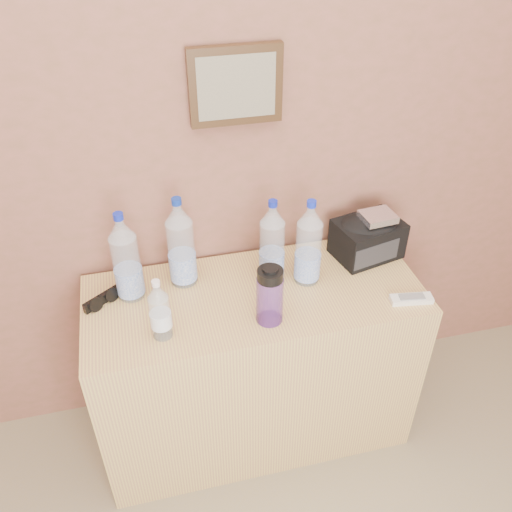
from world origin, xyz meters
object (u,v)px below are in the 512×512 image
at_px(ac_remote, 411,299).
at_px(nalgene_bottle, 270,295).
at_px(pet_large_b, 181,246).
at_px(sunglasses, 102,299).
at_px(dresser, 255,365).
at_px(pet_large_a, 126,261).
at_px(foil_packet, 378,217).
at_px(pet_large_d, 309,246).
at_px(toiletry_bag, 368,237).
at_px(pet_large_c, 272,245).
at_px(pet_small, 160,312).

bearing_deg(ac_remote, nalgene_bottle, -175.16).
relative_size(pet_large_b, sunglasses, 2.44).
distance_m(dresser, pet_large_b, 0.59).
xyz_separation_m(pet_large_a, ac_remote, (0.93, -0.27, -0.14)).
bearing_deg(pet_large_b, foil_packet, -1.82).
height_order(pet_large_d, toiletry_bag, pet_large_d).
xyz_separation_m(nalgene_bottle, ac_remote, (0.50, -0.03, -0.10)).
relative_size(pet_large_a, pet_large_c, 1.04).
bearing_deg(sunglasses, foil_packet, -33.35).
relative_size(sunglasses, foil_packet, 1.18).
xyz_separation_m(dresser, pet_large_a, (-0.42, 0.10, 0.52)).
distance_m(nalgene_bottle, foil_packet, 0.54).
relative_size(pet_large_a, sunglasses, 2.39).
height_order(dresser, toiletry_bag, toiletry_bag).
relative_size(dresser, sunglasses, 8.45).
bearing_deg(dresser, pet_large_d, 9.16).
height_order(pet_large_d, foil_packet, pet_large_d).
bearing_deg(toiletry_bag, pet_large_c, 174.15).
xyz_separation_m(pet_large_a, pet_large_b, (0.19, 0.03, 0.00)).
bearing_deg(pet_large_b, dresser, -29.67).
xyz_separation_m(pet_large_c, sunglasses, (-0.60, -0.00, -0.12)).
bearing_deg(foil_packet, toiletry_bag, 145.74).
relative_size(pet_large_d, ac_remote, 2.27).
distance_m(pet_large_d, toiletry_bag, 0.29).
height_order(pet_large_a, pet_small, pet_large_a).
height_order(pet_large_d, sunglasses, pet_large_d).
relative_size(pet_large_d, sunglasses, 2.34).
bearing_deg(pet_large_a, toiletry_bag, 1.71).
bearing_deg(pet_small, toiletry_bag, 17.24).
distance_m(pet_large_b, toiletry_bag, 0.70).
distance_m(pet_large_b, pet_small, 0.28).
bearing_deg(dresser, pet_large_b, 150.33).
xyz_separation_m(pet_large_a, foil_packet, (0.91, 0.01, 0.03)).
bearing_deg(pet_large_d, pet_small, -163.41).
height_order(pet_large_b, pet_large_c, pet_large_b).
xyz_separation_m(pet_large_c, nalgene_bottle, (-0.07, -0.21, -0.04)).
height_order(pet_large_b, nalgene_bottle, pet_large_b).
bearing_deg(sunglasses, ac_remote, -48.54).
xyz_separation_m(pet_small, toiletry_bag, (0.80, 0.25, -0.02)).
xyz_separation_m(pet_large_d, foil_packet, (0.29, 0.08, 0.03)).
distance_m(pet_large_c, toiletry_bag, 0.40).
distance_m(dresser, nalgene_bottle, 0.50).
xyz_separation_m(pet_large_b, toiletry_bag, (0.70, -0.01, -0.07)).
bearing_deg(dresser, ac_remote, -18.30).
distance_m(pet_large_a, toiletry_bag, 0.89).
bearing_deg(ac_remote, toiletry_bag, 107.33).
distance_m(ac_remote, foil_packet, 0.33).
bearing_deg(pet_large_a, foil_packet, 0.75).
distance_m(pet_large_d, foil_packet, 0.30).
distance_m(pet_small, sunglasses, 0.29).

